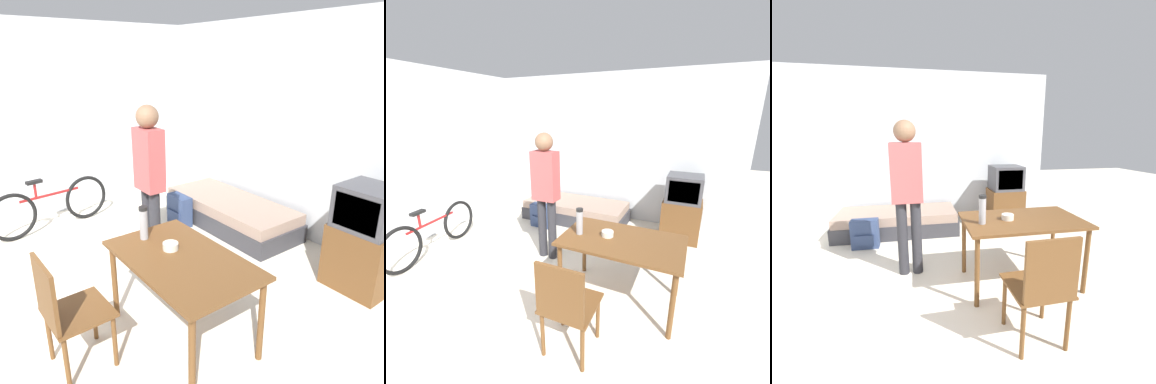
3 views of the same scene
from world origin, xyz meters
TOP-DOWN VIEW (x-y plane):
  - ground_plane at (0.00, 0.00)m, footprint 20.00×20.00m
  - wall_back at (0.00, 3.78)m, footprint 5.19×0.06m
  - wall_left at (-2.13, 1.88)m, footprint 0.06×4.75m
  - daybed at (-0.19, 3.26)m, footprint 1.96×0.83m
  - tv at (1.70, 3.29)m, footprint 0.59×0.50m
  - dining_table at (1.22, 1.44)m, footprint 1.26×0.77m
  - wooden_chair at (1.01, 0.57)m, footprint 0.45×0.45m
  - bicycle at (-1.55, 1.25)m, footprint 0.27×1.65m
  - person_standing at (0.02, 1.88)m, footprint 0.34×0.24m
  - thermos_flask at (0.76, 1.38)m, footprint 0.08×0.08m
  - mate_bowl at (1.05, 1.45)m, footprint 0.13×0.13m
  - backpack at (-0.63, 2.70)m, footprint 0.37×0.20m

SIDE VIEW (x-z plane):
  - ground_plane at x=0.00m, z-range 0.00..0.00m
  - daybed at x=-0.19m, z-range 0.00..0.37m
  - backpack at x=-0.63m, z-range 0.00..0.42m
  - bicycle at x=-1.55m, z-range -0.04..0.69m
  - tv at x=1.70m, z-range -0.01..1.06m
  - wooden_chair at x=1.01m, z-range 0.06..0.99m
  - dining_table at x=1.22m, z-range 0.28..1.02m
  - mate_bowl at x=1.05m, z-range 0.74..0.80m
  - thermos_flask at x=0.76m, z-range 0.75..1.05m
  - person_standing at x=0.02m, z-range 0.16..1.93m
  - wall_back at x=0.00m, z-range 0.00..2.70m
  - wall_left at x=-2.13m, z-range 0.00..2.70m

